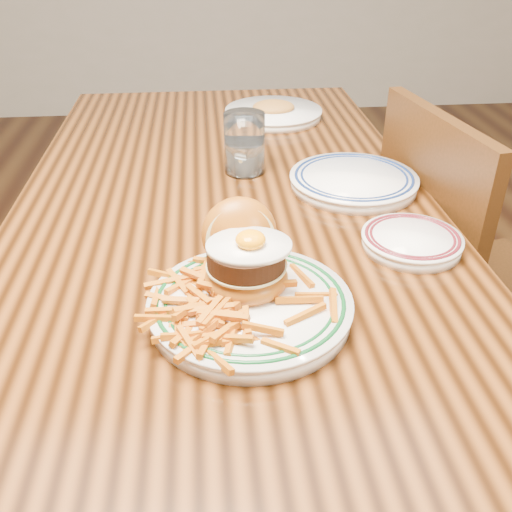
{
  "coord_description": "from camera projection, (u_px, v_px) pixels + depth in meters",
  "views": [
    {
      "loc": [
        -0.04,
        -1.07,
        1.26
      ],
      "look_at": [
        0.03,
        -0.36,
        0.82
      ],
      "focal_mm": 40.0,
      "sensor_mm": 36.0,
      "label": 1
    }
  ],
  "objects": [
    {
      "name": "floor",
      "position": [
        233.0,
        444.0,
        1.57
      ],
      "size": [
        6.0,
        6.0,
        0.0
      ],
      "primitive_type": "plane",
      "color": "black",
      "rests_on": "ground"
    },
    {
      "name": "table",
      "position": [
        226.0,
        234.0,
        1.22
      ],
      "size": [
        0.85,
        1.6,
        0.75
      ],
      "color": "black",
      "rests_on": "floor"
    },
    {
      "name": "chair_right",
      "position": [
        458.0,
        283.0,
        1.37
      ],
      "size": [
        0.48,
        0.48,
        0.91
      ],
      "rotation": [
        0.0,
        0.0,
        3.29
      ],
      "color": "#43220E",
      "rests_on": "floor"
    },
    {
      "name": "main_plate",
      "position": [
        248.0,
        287.0,
        0.83
      ],
      "size": [
        0.3,
        0.31,
        0.14
      ],
      "rotation": [
        0.0,
        0.0,
        0.07
      ],
      "color": "white",
      "rests_on": "table"
    },
    {
      "name": "side_plate",
      "position": [
        412.0,
        240.0,
        0.99
      ],
      "size": [
        0.17,
        0.17,
        0.03
      ],
      "rotation": [
        0.0,
        0.0,
        0.15
      ],
      "color": "white",
      "rests_on": "table"
    },
    {
      "name": "rear_plate",
      "position": [
        354.0,
        180.0,
        1.2
      ],
      "size": [
        0.27,
        0.27,
        0.03
      ],
      "rotation": [
        0.0,
        0.0,
        0.17
      ],
      "color": "white",
      "rests_on": "table"
    },
    {
      "name": "water_glass",
      "position": [
        244.0,
        147.0,
        1.25
      ],
      "size": [
        0.09,
        0.09,
        0.13
      ],
      "color": "white",
      "rests_on": "table"
    },
    {
      "name": "far_plate",
      "position": [
        273.0,
        112.0,
        1.6
      ],
      "size": [
        0.27,
        0.27,
        0.05
      ],
      "rotation": [
        0.0,
        0.0,
        -0.04
      ],
      "color": "white",
      "rests_on": "table"
    }
  ]
}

